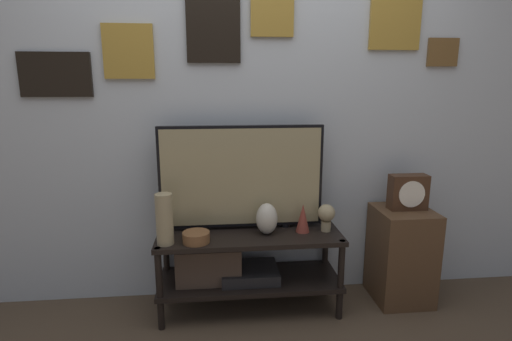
# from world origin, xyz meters

# --- Properties ---
(ground_plane) EXTENTS (12.00, 12.00, 0.00)m
(ground_plane) POSITION_xyz_m (0.00, 0.00, 0.00)
(ground_plane) COLOR #4C3D2D
(wall_back) EXTENTS (6.40, 0.08, 2.70)m
(wall_back) POSITION_xyz_m (-0.00, 0.50, 1.36)
(wall_back) COLOR #B2BCC6
(wall_back) RESTS_ON ground_plane
(media_console) EXTENTS (1.15, 0.41, 0.51)m
(media_console) POSITION_xyz_m (-0.09, 0.25, 0.32)
(media_console) COLOR black
(media_console) RESTS_ON ground_plane
(television) EXTENTS (1.03, 0.05, 0.67)m
(television) POSITION_xyz_m (-0.04, 0.34, 0.86)
(television) COLOR black
(television) RESTS_ON media_console
(vase_slim_bronze) EXTENTS (0.09, 0.09, 0.18)m
(vase_slim_bronze) POSITION_xyz_m (0.34, 0.24, 0.60)
(vase_slim_bronze) COLOR brown
(vase_slim_bronze) RESTS_ON media_console
(vase_tall_ceramic) EXTENTS (0.10, 0.10, 0.30)m
(vase_tall_ceramic) POSITION_xyz_m (-0.50, 0.13, 0.67)
(vase_tall_ceramic) COLOR tan
(vase_tall_ceramic) RESTS_ON media_console
(vase_urn_stoneware) EXTENTS (0.13, 0.13, 0.20)m
(vase_urn_stoneware) POSITION_xyz_m (0.11, 0.23, 0.61)
(vase_urn_stoneware) COLOR beige
(vase_urn_stoneware) RESTS_ON media_console
(vase_wide_bowl) EXTENTS (0.16, 0.16, 0.06)m
(vase_wide_bowl) POSITION_xyz_m (-0.32, 0.13, 0.55)
(vase_wide_bowl) COLOR brown
(vase_wide_bowl) RESTS_ON media_console
(candle_jar) EXTENTS (0.07, 0.07, 0.11)m
(candle_jar) POSITION_xyz_m (-0.51, 0.25, 0.57)
(candle_jar) COLOR #C1B29E
(candle_jar) RESTS_ON media_console
(decorative_bust) EXTENTS (0.11, 0.11, 0.17)m
(decorative_bust) POSITION_xyz_m (0.49, 0.24, 0.62)
(decorative_bust) COLOR tan
(decorative_bust) RESTS_ON media_console
(side_table) EXTENTS (0.36, 0.37, 0.63)m
(side_table) POSITION_xyz_m (1.02, 0.27, 0.31)
(side_table) COLOR #513823
(side_table) RESTS_ON ground_plane
(mantel_clock) EXTENTS (0.24, 0.11, 0.23)m
(mantel_clock) POSITION_xyz_m (1.04, 0.28, 0.74)
(mantel_clock) COLOR #422819
(mantel_clock) RESTS_ON side_table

